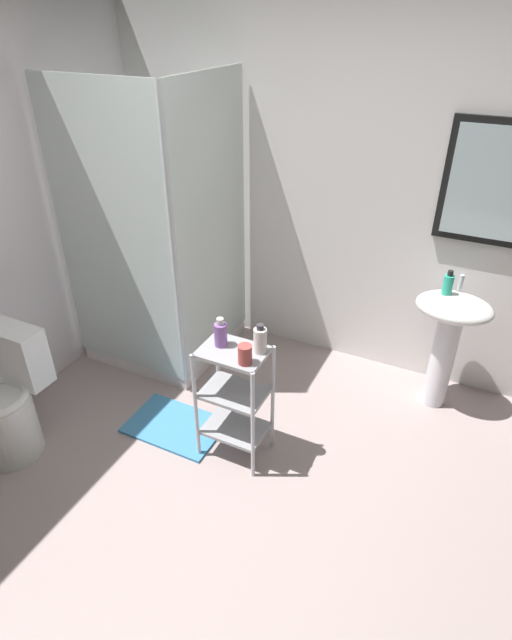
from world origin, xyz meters
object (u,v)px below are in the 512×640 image
(hand_soap_bottle, at_px, (448,284))
(conditioner_bottle_purple, at_px, (221,334))
(lotion_bottle_white, at_px, (260,340))
(bath_mat, at_px, (175,426))
(pedestal_sink, at_px, (449,330))
(rinse_cup, at_px, (245,354))
(storage_cart, at_px, (234,395))
(shower_stall, at_px, (167,300))
(toilet, at_px, (7,406))

(hand_soap_bottle, height_order, conditioner_bottle_purple, hand_soap_bottle)
(lotion_bottle_white, xyz_separation_m, bath_mat, (-0.58, -0.05, -0.81))
(pedestal_sink, xyz_separation_m, rinse_cup, (-0.89, -1.06, 0.21))
(storage_cart, bearing_deg, conditioner_bottle_purple, 167.86)
(conditioner_bottle_purple, xyz_separation_m, rinse_cup, (0.19, -0.09, -0.02))
(shower_stall, distance_m, pedestal_sink, 1.95)
(toilet, height_order, rinse_cup, rinse_cup)
(shower_stall, xyz_separation_m, rinse_cup, (1.04, -0.77, 0.33))
(toilet, distance_m, hand_soap_bottle, 2.72)
(shower_stall, xyz_separation_m, conditioner_bottle_purple, (0.85, -0.68, 0.35))
(pedestal_sink, xyz_separation_m, storage_cart, (-1.00, -0.99, -0.14))
(storage_cart, relative_size, bath_mat, 1.23)
(bath_mat, bearing_deg, hand_soap_bottle, 36.33)
(toilet, height_order, hand_soap_bottle, hand_soap_bottle)
(shower_stall, height_order, rinse_cup, shower_stall)
(shower_stall, relative_size, storage_cart, 2.70)
(toilet, distance_m, rinse_cup, 1.49)
(hand_soap_bottle, distance_m, rinse_cup, 1.37)
(hand_soap_bottle, bearing_deg, bath_mat, -143.67)
(storage_cart, height_order, lotion_bottle_white, lotion_bottle_white)
(conditioner_bottle_purple, distance_m, bath_mat, 0.88)
(shower_stall, height_order, pedestal_sink, shower_stall)
(bath_mat, bearing_deg, storage_cart, -0.68)
(hand_soap_bottle, distance_m, bath_mat, 1.92)
(shower_stall, bearing_deg, conditioner_bottle_purple, -38.73)
(pedestal_sink, distance_m, conditioner_bottle_purple, 1.47)
(storage_cart, bearing_deg, toilet, -155.97)
(storage_cart, distance_m, hand_soap_bottle, 1.45)
(shower_stall, height_order, hand_soap_bottle, shower_stall)
(pedestal_sink, bearing_deg, hand_soap_bottle, 155.26)
(hand_soap_bottle, relative_size, conditioner_bottle_purple, 0.91)
(toilet, bearing_deg, hand_soap_bottle, 35.97)
(shower_stall, xyz_separation_m, toilet, (-0.29, -1.24, -0.15))
(shower_stall, bearing_deg, lotion_bottle_white, -31.13)
(toilet, xyz_separation_m, conditioner_bottle_purple, (1.14, 0.56, 0.50))
(conditioner_bottle_purple, relative_size, lotion_bottle_white, 0.99)
(conditioner_bottle_purple, height_order, bath_mat, conditioner_bottle_purple)
(conditioner_bottle_purple, distance_m, rinse_cup, 0.21)
(conditioner_bottle_purple, xyz_separation_m, lotion_bottle_white, (0.22, 0.04, 0.00))
(pedestal_sink, xyz_separation_m, bath_mat, (-1.44, -0.98, -0.57))
(lotion_bottle_white, distance_m, bath_mat, 0.99)
(toilet, bearing_deg, conditioner_bottle_purple, 26.30)
(lotion_bottle_white, bearing_deg, pedestal_sink, 47.18)
(shower_stall, bearing_deg, storage_cart, -36.85)
(rinse_cup, bearing_deg, storage_cart, 147.00)
(conditioner_bottle_purple, bearing_deg, pedestal_sink, 41.90)
(shower_stall, bearing_deg, rinse_cup, -36.46)
(storage_cart, bearing_deg, shower_stall, 143.15)
(pedestal_sink, height_order, toilet, pedestal_sink)
(toilet, distance_m, lotion_bottle_white, 1.56)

